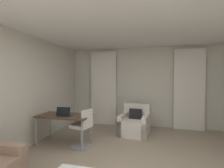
# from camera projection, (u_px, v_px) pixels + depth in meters

# --- Properties ---
(wall_window) EXTENTS (5.12, 0.06, 2.60)m
(wall_window) POSITION_uv_depth(u_px,v_px,m) (144.00, 87.00, 5.57)
(wall_window) COLOR beige
(wall_window) RESTS_ON ground
(wall_left) EXTENTS (0.06, 6.12, 2.60)m
(wall_left) POSITION_uv_depth(u_px,v_px,m) (4.00, 93.00, 3.23)
(wall_left) COLOR beige
(wall_left) RESTS_ON ground
(ceiling) EXTENTS (5.12, 6.12, 0.06)m
(ceiling) POSITION_uv_depth(u_px,v_px,m) (134.00, 11.00, 2.59)
(ceiling) COLOR white
(ceiling) RESTS_ON wall_left
(curtain_left_panel) EXTENTS (0.90, 0.06, 2.50)m
(curtain_left_panel) POSITION_uv_depth(u_px,v_px,m) (103.00, 88.00, 5.78)
(curtain_left_panel) COLOR silver
(curtain_left_panel) RESTS_ON ground
(curtain_right_panel) EXTENTS (0.90, 0.06, 2.50)m
(curtain_right_panel) POSITION_uv_depth(u_px,v_px,m) (189.00, 89.00, 5.12)
(curtain_right_panel) COLOR silver
(curtain_right_panel) RESTS_ON ground
(armchair) EXTENTS (0.86, 0.90, 0.83)m
(armchair) POSITION_uv_depth(u_px,v_px,m) (135.00, 124.00, 4.74)
(armchair) COLOR silver
(armchair) RESTS_ON ground
(desk) EXTENTS (1.24, 0.63, 0.72)m
(desk) POSITION_uv_depth(u_px,v_px,m) (64.00, 118.00, 3.95)
(desk) COLOR #4C3828
(desk) RESTS_ON ground
(desk_chair) EXTENTS (0.49, 0.49, 0.88)m
(desk_chair) POSITION_uv_depth(u_px,v_px,m) (83.00, 130.00, 3.82)
(desk_chair) COLOR gray
(desk_chair) RESTS_ON ground
(laptop) EXTENTS (0.34, 0.27, 0.22)m
(laptop) POSITION_uv_depth(u_px,v_px,m) (65.00, 114.00, 3.83)
(laptop) COLOR #2D2D33
(laptop) RESTS_ON desk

